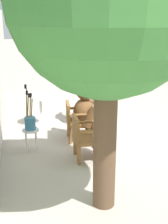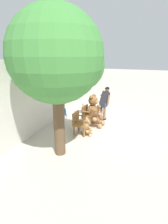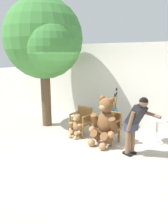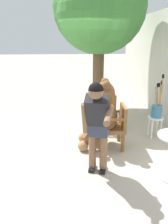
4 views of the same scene
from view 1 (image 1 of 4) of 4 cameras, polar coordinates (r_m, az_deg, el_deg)
ground_plane at (r=6.73m, az=5.24°, el=-6.14°), size 60.00×60.00×0.00m
wooden_chair_left at (r=5.95m, az=0.10°, el=-4.49°), size 0.56×0.53×0.86m
wooden_chair_right at (r=6.85m, az=-1.53°, el=-1.48°), size 0.60×0.56×0.86m
teddy_bear_large at (r=6.82m, az=0.58°, el=0.26°), size 0.82×0.80×1.36m
teddy_bear_small at (r=6.05m, az=2.72°, el=-5.23°), size 0.43×0.41×0.72m
person_visitor at (r=7.70m, az=0.65°, el=4.12°), size 0.86×0.48×1.52m
white_stool at (r=6.44m, az=-9.71°, el=-4.02°), size 0.34×0.34×0.46m
brush_bucket at (r=6.35m, az=-9.86°, el=-1.58°), size 0.22×0.22×0.93m
round_side_table at (r=7.86m, az=-7.92°, el=0.76°), size 0.56×0.56×0.72m
patio_tree at (r=4.14m, az=4.90°, el=19.51°), size 2.67×2.54×4.18m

